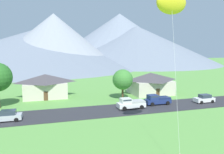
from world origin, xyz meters
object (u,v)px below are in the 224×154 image
at_px(house_right_center, 150,83).
at_px(kite_flyer_with_kite, 171,3).
at_px(parked_car_white_west_end, 204,99).
at_px(tree_center, 123,80).
at_px(parked_car_silver_mid_west, 8,116).
at_px(house_left_center, 45,85).
at_px(pickup_truck_navy_west_side, 157,100).
at_px(pickup_truck_white_east_side, 130,103).

relative_size(house_right_center, kite_flyer_with_kite, 0.59).
distance_m(house_right_center, parked_car_white_west_end, 13.50).
bearing_deg(tree_center, parked_car_silver_mid_west, -158.09).
bearing_deg(house_right_center, house_left_center, 173.06).
bearing_deg(kite_flyer_with_kite, house_left_center, 113.93).
bearing_deg(pickup_truck_navy_west_side, house_left_center, 148.17).
distance_m(house_left_center, parked_car_silver_mid_west, 16.83).
relative_size(parked_car_silver_mid_west, pickup_truck_navy_west_side, 0.81).
distance_m(tree_center, kite_flyer_with_kite, 26.46).
relative_size(house_right_center, pickup_truck_white_east_side, 1.98).
bearing_deg(parked_car_silver_mid_west, kite_flyer_with_kite, -37.35).
bearing_deg(house_right_center, pickup_truck_white_east_side, -130.37).
bearing_deg(pickup_truck_navy_west_side, pickup_truck_white_east_side, -168.21).
relative_size(house_left_center, parked_car_white_west_end, 2.42).
distance_m(house_left_center, pickup_truck_white_east_side, 21.07).
bearing_deg(house_right_center, parked_car_silver_mid_west, -157.58).
bearing_deg(tree_center, house_right_center, 23.71).
height_order(house_left_center, kite_flyer_with_kite, kite_flyer_with_kite).
bearing_deg(tree_center, house_left_center, 157.33).
relative_size(parked_car_white_west_end, parked_car_silver_mid_west, 1.00).
bearing_deg(pickup_truck_navy_west_side, kite_flyer_with_kite, -114.70).
distance_m(house_left_center, parked_car_white_west_end, 34.84).
bearing_deg(pickup_truck_white_east_side, parked_car_white_west_end, -0.37).
height_order(parked_car_silver_mid_west, pickup_truck_navy_west_side, pickup_truck_navy_west_side).
relative_size(house_left_center, pickup_truck_navy_west_side, 1.95).
height_order(pickup_truck_white_east_side, kite_flyer_with_kite, kite_flyer_with_kite).
height_order(house_right_center, parked_car_white_west_end, house_right_center).
relative_size(tree_center, pickup_truck_white_east_side, 1.29).
bearing_deg(house_left_center, pickup_truck_white_east_side, -43.87).
bearing_deg(house_right_center, kite_flyer_with_kite, -112.73).
relative_size(house_left_center, parked_car_silver_mid_west, 2.41).
relative_size(pickup_truck_navy_west_side, pickup_truck_white_east_side, 1.01).
bearing_deg(kite_flyer_with_kite, house_right_center, 67.27).
bearing_deg(house_left_center, parked_car_white_west_end, -24.92).
bearing_deg(pickup_truck_white_east_side, house_left_center, 136.13).
xyz_separation_m(parked_car_white_west_end, parked_car_silver_mid_west, (-37.30, -1.04, 0.00)).
bearing_deg(house_left_center, pickup_truck_navy_west_side, -31.83).
height_order(house_left_center, pickup_truck_white_east_side, house_left_center).
xyz_separation_m(house_right_center, parked_car_white_west_end, (6.62, -11.62, -1.86)).
xyz_separation_m(house_right_center, pickup_truck_navy_west_side, (-3.58, -10.22, -1.67)).
height_order(parked_car_white_west_end, kite_flyer_with_kite, kite_flyer_with_kite).
relative_size(house_left_center, tree_center, 1.52).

